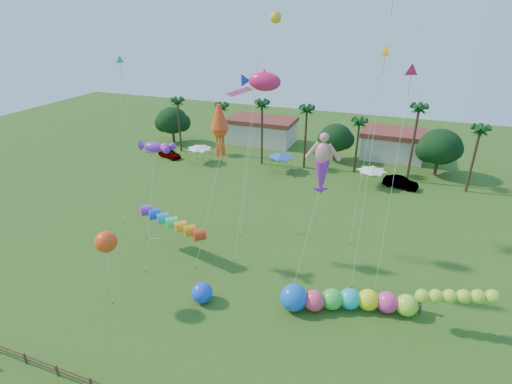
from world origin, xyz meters
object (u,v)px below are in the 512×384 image
(car_a, at_px, (169,153))
(car_b, at_px, (401,182))
(spectator_b, at_px, (420,304))
(caterpillar_inflatable, at_px, (342,300))
(blue_ball, at_px, (202,293))

(car_a, relative_size, car_b, 0.94)
(spectator_b, distance_m, caterpillar_inflatable, 6.53)
(caterpillar_inflatable, bearing_deg, blue_ball, 178.23)
(caterpillar_inflatable, bearing_deg, spectator_b, -0.00)
(car_b, bearing_deg, caterpillar_inflatable, -173.42)
(car_b, xyz_separation_m, caterpillar_inflatable, (-3.47, -28.93, 0.20))
(car_b, bearing_deg, car_a, 104.67)
(car_b, height_order, blue_ball, blue_ball)
(car_a, distance_m, spectator_b, 48.63)
(caterpillar_inflatable, bearing_deg, car_b, 65.56)
(blue_ball, bearing_deg, caterpillar_inflatable, 15.84)
(car_b, height_order, caterpillar_inflatable, caterpillar_inflatable)
(car_a, height_order, caterpillar_inflatable, caterpillar_inflatable)
(caterpillar_inflatable, xyz_separation_m, blue_ball, (-11.78, -3.34, -0.06))
(car_a, height_order, blue_ball, blue_ball)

